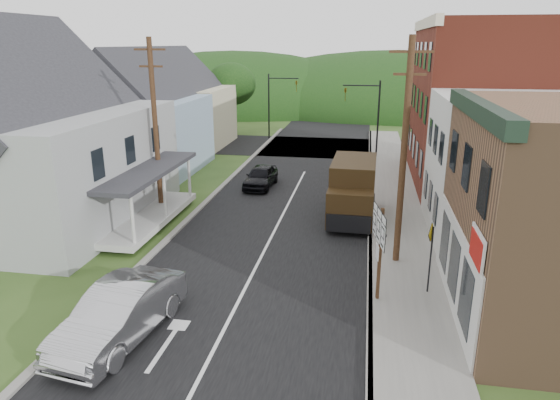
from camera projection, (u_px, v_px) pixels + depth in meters
The scene contains 24 objects.
ground at pixel (244, 292), 18.26m from camera, with size 120.00×120.00×0.00m, color #2D4719.
road at pixel (287, 207), 27.66m from camera, with size 9.00×90.00×0.02m, color black.
cross_road at pixel (317, 147), 43.63m from camera, with size 60.00×9.00×0.02m, color black.
sidewalk_right at pixel (397, 224), 24.80m from camera, with size 2.80×55.00×0.15m, color slate.
curb_right at pixel (370, 223), 25.02m from camera, with size 0.20×55.00×0.15m, color slate.
curb_left at pixel (195, 213), 26.52m from camera, with size 0.30×55.00×0.12m, color slate.
storefront_white at pixel (525, 169), 22.49m from camera, with size 8.00×7.00×6.50m, color silver.
storefront_red at pixel (485, 105), 30.89m from camera, with size 8.00×12.00×10.00m, color maroon.
house_gray at pixel (34, 138), 24.58m from camera, with size 10.20×12.24×8.35m.
house_blue at pixel (148, 118), 34.92m from camera, with size 7.14×8.16×7.28m.
house_cream at pixel (186, 103), 43.46m from camera, with size 7.14×8.16×7.28m.
utility_pole_right at pixel (404, 153), 19.24m from camera, with size 1.60×0.26×9.00m.
utility_pole_left at pixel (155, 126), 25.44m from camera, with size 1.60×0.26×9.00m.
traffic_signal_right at pixel (369, 110), 38.51m from camera, with size 2.87×0.20×6.00m.
traffic_signal_left at pixel (276, 98), 46.49m from camera, with size 2.87×0.20×6.00m.
tree_left_b at pixel (21, 108), 30.84m from camera, with size 4.80×4.80×6.94m.
tree_left_c at pixel (64, 81), 38.36m from camera, with size 5.80×5.80×8.41m.
tree_left_d at pixel (231, 84), 48.33m from camera, with size 4.80×4.80×6.94m.
forested_ridge at pixel (337, 108), 69.94m from camera, with size 90.00×30.00×16.00m, color black.
silver_sedan at pixel (120, 314), 15.12m from camera, with size 1.81×5.19×1.71m, color #ABABAF.
dark_sedan at pixel (261, 177), 31.30m from camera, with size 1.60×3.98×1.35m, color black.
delivery_van at pixel (353, 190), 25.39m from camera, with size 2.36×5.45×3.01m.
route_sign_cluster at pixel (379, 241), 16.84m from camera, with size 0.42×1.88×3.33m.
warning_sign at pixel (431, 248), 17.46m from camera, with size 0.28×0.69×2.65m.
Camera 1 is at (4.11, -15.94, 8.70)m, focal length 32.00 mm.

